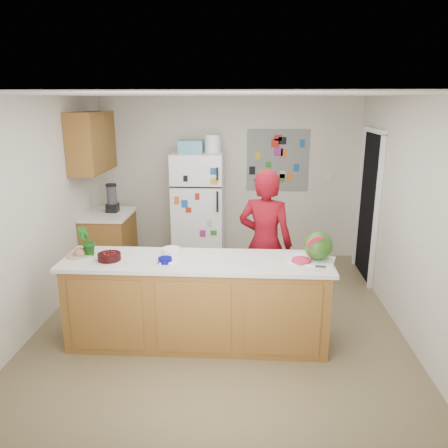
# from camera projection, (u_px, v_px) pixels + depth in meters

# --- Properties ---
(floor) EXTENTS (4.00, 4.50, 0.02)m
(floor) POSITION_uv_depth(u_px,v_px,m) (220.00, 320.00, 5.07)
(floor) COLOR brown
(floor) RESTS_ON ground
(wall_back) EXTENTS (4.00, 0.02, 2.50)m
(wall_back) POSITION_uv_depth(u_px,v_px,m) (229.00, 179.00, 6.89)
(wall_back) COLOR beige
(wall_back) RESTS_ON ground
(wall_left) EXTENTS (0.02, 4.50, 2.50)m
(wall_left) POSITION_uv_depth(u_px,v_px,m) (39.00, 212.00, 4.83)
(wall_left) COLOR beige
(wall_left) RESTS_ON ground
(wall_right) EXTENTS (0.02, 4.50, 2.50)m
(wall_right) POSITION_uv_depth(u_px,v_px,m) (409.00, 218.00, 4.61)
(wall_right) COLOR beige
(wall_right) RESTS_ON ground
(ceiling) EXTENTS (4.00, 4.50, 0.02)m
(ceiling) POSITION_uv_depth(u_px,v_px,m) (219.00, 94.00, 4.38)
(ceiling) COLOR white
(ceiling) RESTS_ON wall_back
(doorway) EXTENTS (0.03, 0.85, 2.04)m
(doorway) POSITION_uv_depth(u_px,v_px,m) (369.00, 207.00, 6.07)
(doorway) COLOR black
(doorway) RESTS_ON ground
(peninsula_base) EXTENTS (2.60, 0.62, 0.88)m
(peninsula_base) POSITION_uv_depth(u_px,v_px,m) (197.00, 303.00, 4.47)
(peninsula_base) COLOR brown
(peninsula_base) RESTS_ON floor
(peninsula_top) EXTENTS (2.68, 0.70, 0.04)m
(peninsula_top) POSITION_uv_depth(u_px,v_px,m) (196.00, 261.00, 4.35)
(peninsula_top) COLOR silver
(peninsula_top) RESTS_ON peninsula_base
(side_counter_base) EXTENTS (0.60, 0.80, 0.86)m
(side_counter_base) POSITION_uv_depth(u_px,v_px,m) (110.00, 244.00, 6.34)
(side_counter_base) COLOR brown
(side_counter_base) RESTS_ON floor
(side_counter_top) EXTENTS (0.64, 0.84, 0.04)m
(side_counter_top) POSITION_uv_depth(u_px,v_px,m) (108.00, 214.00, 6.21)
(side_counter_top) COLOR silver
(side_counter_top) RESTS_ON side_counter_base
(upper_cabinets) EXTENTS (0.35, 1.00, 0.80)m
(upper_cabinets) POSITION_uv_depth(u_px,v_px,m) (92.00, 142.00, 5.89)
(upper_cabinets) COLOR brown
(upper_cabinets) RESTS_ON wall_left
(refrigerator) EXTENTS (0.75, 0.70, 1.70)m
(refrigerator) POSITION_uv_depth(u_px,v_px,m) (199.00, 209.00, 6.66)
(refrigerator) COLOR silver
(refrigerator) RESTS_ON floor
(fridge_top_bin) EXTENTS (0.35, 0.28, 0.18)m
(fridge_top_bin) POSITION_uv_depth(u_px,v_px,m) (191.00, 147.00, 6.41)
(fridge_top_bin) COLOR #5999B2
(fridge_top_bin) RESTS_ON refrigerator
(photo_collage) EXTENTS (0.95, 0.01, 0.95)m
(photo_collage) POSITION_uv_depth(u_px,v_px,m) (278.00, 160.00, 6.75)
(photo_collage) COLOR slate
(photo_collage) RESTS_ON wall_back
(person) EXTENTS (0.72, 0.57, 1.73)m
(person) POSITION_uv_depth(u_px,v_px,m) (265.00, 244.00, 4.99)
(person) COLOR maroon
(person) RESTS_ON floor
(blender_appliance) EXTENTS (0.14, 0.14, 0.38)m
(blender_appliance) POSITION_uv_depth(u_px,v_px,m) (112.00, 199.00, 6.23)
(blender_appliance) COLOR black
(blender_appliance) RESTS_ON side_counter_top
(cutting_board) EXTENTS (0.51, 0.43, 0.01)m
(cutting_board) POSITION_uv_depth(u_px,v_px,m) (312.00, 260.00, 4.31)
(cutting_board) COLOR silver
(cutting_board) RESTS_ON peninsula_top
(watermelon) EXTENTS (0.28, 0.28, 0.28)m
(watermelon) POSITION_uv_depth(u_px,v_px,m) (318.00, 245.00, 4.28)
(watermelon) COLOR #2D5514
(watermelon) RESTS_ON cutting_board
(watermelon_slice) EXTENTS (0.18, 0.18, 0.02)m
(watermelon_slice) POSITION_uv_depth(u_px,v_px,m) (301.00, 260.00, 4.26)
(watermelon_slice) COLOR #BF2845
(watermelon_slice) RESTS_ON cutting_board
(cherry_bowl) EXTENTS (0.29, 0.29, 0.07)m
(cherry_bowl) POSITION_uv_depth(u_px,v_px,m) (109.00, 257.00, 4.32)
(cherry_bowl) COLOR black
(cherry_bowl) RESTS_ON peninsula_top
(white_bowl) EXTENTS (0.22, 0.22, 0.06)m
(white_bowl) POSITION_uv_depth(u_px,v_px,m) (171.00, 251.00, 4.50)
(white_bowl) COLOR silver
(white_bowl) RESTS_ON peninsula_top
(cobalt_bowl) EXTENTS (0.17, 0.17, 0.05)m
(cobalt_bowl) POSITION_uv_depth(u_px,v_px,m) (165.00, 260.00, 4.25)
(cobalt_bowl) COLOR #03026A
(cobalt_bowl) RESTS_ON peninsula_top
(plate) EXTENTS (0.32, 0.32, 0.02)m
(plate) POSITION_uv_depth(u_px,v_px,m) (80.00, 255.00, 4.44)
(plate) COLOR #C5AF96
(plate) RESTS_ON peninsula_top
(paper_towel) EXTENTS (0.20, 0.18, 0.02)m
(paper_towel) POSITION_uv_depth(u_px,v_px,m) (169.00, 261.00, 4.28)
(paper_towel) COLOR white
(paper_towel) RESTS_ON peninsula_top
(keys) EXTENTS (0.10, 0.06, 0.01)m
(keys) POSITION_uv_depth(u_px,v_px,m) (320.00, 267.00, 4.13)
(keys) COLOR gray
(keys) RESTS_ON peninsula_top
(potted_plant) EXTENTS (0.21, 0.21, 0.30)m
(potted_plant) POSITION_uv_depth(u_px,v_px,m) (87.00, 241.00, 4.41)
(potted_plant) COLOR #15420F
(potted_plant) RESTS_ON peninsula_top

